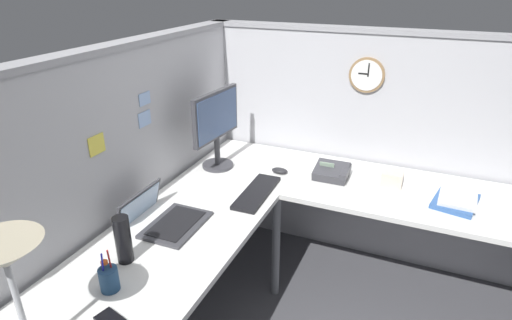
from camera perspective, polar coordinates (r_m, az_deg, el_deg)
ground_plane at (r=2.71m, az=4.65°, el=-20.30°), size 6.80×6.80×0.00m
cubicle_wall_back at (r=2.34m, az=-18.43°, el=-5.22°), size 2.57×0.12×1.58m
cubicle_wall_right at (r=2.95m, az=15.58°, el=1.34°), size 0.12×2.37×1.58m
desk at (r=2.18m, az=5.15°, el=-11.25°), size 2.35×2.15×0.73m
monitor at (r=2.65m, az=-5.36°, el=4.87°), size 0.46×0.20×0.50m
laptop at (r=2.21m, az=-12.87°, el=-7.62°), size 0.34×0.38×0.22m
keyboard at (r=2.41m, az=0.12°, el=-4.41°), size 0.43×0.15×0.02m
computer_mouse at (r=2.66m, az=3.22°, el=-1.44°), size 0.06×0.10×0.03m
desk_lamp_dome at (r=1.49m, az=-30.63°, el=-12.10°), size 0.24×0.24×0.44m
pen_cup at (r=1.83m, az=-19.24°, el=-14.90°), size 0.08×0.08×0.18m
thermos_flask at (r=1.93m, az=-17.51°, el=-10.20°), size 0.07×0.07×0.22m
office_phone at (r=2.63m, az=10.31°, el=-1.65°), size 0.19×0.21×0.11m
book_stack at (r=2.57m, az=25.44°, el=-4.83°), size 0.32×0.26×0.04m
tissue_box at (r=2.62m, az=17.91°, el=-2.37°), size 0.12×0.12×0.09m
wall_clock at (r=2.76m, az=14.74°, el=11.05°), size 0.04×0.22×0.22m
pinned_note_leftmost at (r=2.08m, az=-20.72°, el=1.93°), size 0.10×0.00×0.09m
pinned_note_middle at (r=2.33m, az=-14.80°, el=5.40°), size 0.10×0.00×0.08m
pinned_note_rightmost at (r=2.31m, az=-14.80°, el=8.00°), size 0.09×0.00×0.07m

